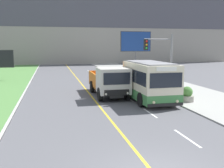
{
  "coord_description": "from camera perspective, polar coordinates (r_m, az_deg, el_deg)",
  "views": [
    {
      "loc": [
        -3.19,
        -7.2,
        4.21
      ],
      "look_at": [
        1.1,
        11.18,
        1.4
      ],
      "focal_mm": 42.0,
      "sensor_mm": 36.0,
      "label": 1
    }
  ],
  "objects": [
    {
      "name": "billboard_large",
      "position": [
        42.11,
        5.19,
        8.98
      ],
      "size": [
        4.97,
        0.24,
        6.36
      ],
      "color": "#59595B",
      "rests_on": "ground_plane"
    },
    {
      "name": "lane_marking_centre",
      "position": [
        10.62,
        7.77,
        -14.95
      ],
      "size": [
        2.88,
        140.0,
        0.01
      ],
      "color": "gold",
      "rests_on": "ground_plane"
    },
    {
      "name": "traffic_light_mast",
      "position": [
        20.15,
        10.94,
        5.55
      ],
      "size": [
        2.28,
        0.32,
        5.04
      ],
      "color": "slate",
      "rests_on": "ground_plane"
    },
    {
      "name": "planter_round_second",
      "position": [
        24.33,
        10.35,
        -0.27
      ],
      "size": [
        1.0,
        1.0,
        1.13
      ],
      "color": "gray",
      "rests_on": "sidewalk_right"
    },
    {
      "name": "dump_truck",
      "position": [
        21.07,
        -0.34,
        0.35
      ],
      "size": [
        2.45,
        6.75,
        2.48
      ],
      "color": "black",
      "rests_on": "ground_plane"
    },
    {
      "name": "apartment_block_background",
      "position": [
        62.99,
        -10.51,
        15.02
      ],
      "size": [
        80.0,
        8.04,
        23.09
      ],
      "color": "gray",
      "rests_on": "ground_plane"
    },
    {
      "name": "city_bus",
      "position": [
        19.84,
        8.12,
        0.53
      ],
      "size": [
        2.68,
        6.0,
        2.97
      ],
      "color": "beige",
      "rests_on": "ground_plane"
    },
    {
      "name": "planter_round_near",
      "position": [
        20.11,
        16.0,
        -2.3
      ],
      "size": [
        1.02,
        1.02,
        1.12
      ],
      "color": "gray",
      "rests_on": "sidewalk_right"
    }
  ]
}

